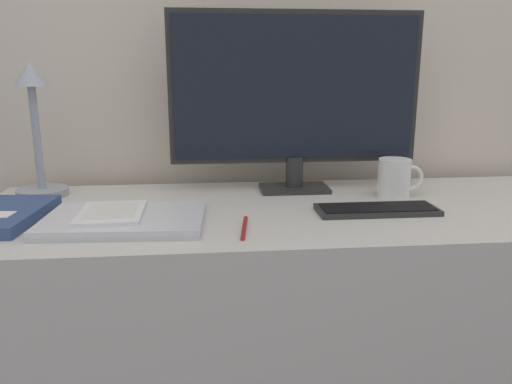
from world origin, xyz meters
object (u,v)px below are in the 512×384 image
(coffee_mug, at_px, (395,178))
(pen, at_px, (244,228))
(keyboard, at_px, (377,209))
(monitor, at_px, (296,95))
(ereader, at_px, (111,213))
(laptop, at_px, (125,220))
(desk_lamp, at_px, (36,128))

(coffee_mug, xyz_separation_m, pen, (-0.41, -0.23, -0.05))
(keyboard, bearing_deg, monitor, 123.51)
(coffee_mug, bearing_deg, keyboard, -124.45)
(keyboard, height_order, ereader, ereader)
(keyboard, xyz_separation_m, laptop, (-0.57, -0.04, 0.00))
(monitor, relative_size, coffee_mug, 5.56)
(keyboard, relative_size, ereader, 1.61)
(ereader, bearing_deg, monitor, 31.06)
(monitor, height_order, coffee_mug, monitor)
(pen, bearing_deg, desk_lamp, 146.43)
(monitor, xyz_separation_m, ereader, (-0.44, -0.26, -0.23))
(ereader, distance_m, desk_lamp, 0.38)
(keyboard, height_order, desk_lamp, desk_lamp)
(laptop, xyz_separation_m, coffee_mug, (0.66, 0.17, 0.04))
(keyboard, xyz_separation_m, desk_lamp, (-0.82, 0.24, 0.17))
(ereader, relative_size, desk_lamp, 0.51)
(desk_lamp, bearing_deg, pen, -33.57)
(monitor, distance_m, ereader, 0.56)
(desk_lamp, bearing_deg, keyboard, -16.10)
(keyboard, distance_m, pen, 0.33)
(keyboard, distance_m, coffee_mug, 0.17)
(monitor, height_order, ereader, monitor)
(monitor, bearing_deg, pen, -116.13)
(laptop, height_order, ereader, ereader)
(keyboard, relative_size, desk_lamp, 0.81)
(laptop, relative_size, coffee_mug, 2.89)
(laptop, distance_m, pen, 0.26)
(monitor, bearing_deg, desk_lamp, 179.66)
(keyboard, xyz_separation_m, pen, (-0.32, -0.10, -0.00))
(pen, bearing_deg, monitor, 63.87)
(monitor, bearing_deg, keyboard, -56.49)
(monitor, xyz_separation_m, laptop, (-0.41, -0.27, -0.25))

